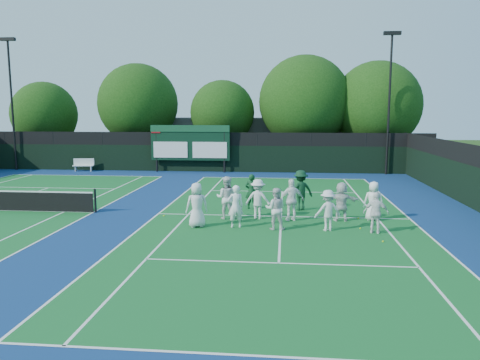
{
  "coord_description": "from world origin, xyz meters",
  "views": [
    {
      "loc": [
        0.15,
        -19.06,
        4.55
      ],
      "look_at": [
        -2.0,
        3.0,
        1.3
      ],
      "focal_mm": 35.0,
      "sensor_mm": 36.0,
      "label": 1
    }
  ],
  "objects": [
    {
      "name": "player_back_2",
      "position": [
        0.44,
        0.26,
        0.89
      ],
      "size": [
        1.12,
        0.73,
        1.78
      ],
      "primitive_type": "imported",
      "rotation": [
        0.0,
        0.0,
        3.45
      ],
      "color": "white",
      "rests_on": "ground"
    },
    {
      "name": "court_apron",
      "position": [
        -6.0,
        1.0,
        0.0
      ],
      "size": [
        34.0,
        32.0,
        0.01
      ],
      "primitive_type": "cube",
      "color": "navy",
      "rests_on": "ground"
    },
    {
      "name": "player_front_4",
      "position": [
        3.57,
        -1.5,
        0.79
      ],
      "size": [
        0.99,
        0.59,
        1.58
      ],
      "primitive_type": "imported",
      "rotation": [
        0.0,
        0.0,
        2.91
      ],
      "color": "white",
      "rests_on": "ground"
    },
    {
      "name": "light_pole_left",
      "position": [
        -21.0,
        15.7,
        6.3
      ],
      "size": [
        1.2,
        0.3,
        10.12
      ],
      "color": "black",
      "rests_on": "ground"
    },
    {
      "name": "player_back_3",
      "position": [
        2.51,
        0.44,
        0.83
      ],
      "size": [
        1.55,
        0.56,
        1.65
      ],
      "primitive_type": "imported",
      "rotation": [
        0.0,
        0.0,
        3.19
      ],
      "color": "silver",
      "rests_on": "ground"
    },
    {
      "name": "tree_e",
      "position": [
        7.51,
        19.58,
        4.87
      ],
      "size": [
        6.98,
        6.98,
        8.54
      ],
      "color": "#311E0D",
      "rests_on": "ground"
    },
    {
      "name": "clubhouse",
      "position": [
        -2.0,
        24.0,
        2.0
      ],
      "size": [
        18.0,
        6.0,
        4.0
      ],
      "primitive_type": "cube",
      "color": "slate",
      "rests_on": "ground"
    },
    {
      "name": "tree_a",
      "position": [
        -20.29,
        19.58,
        4.18
      ],
      "size": [
        5.5,
        5.5,
        7.08
      ],
      "color": "#311E0D",
      "rests_on": "ground"
    },
    {
      "name": "player_back_1",
      "position": [
        -0.99,
        0.51,
        0.85
      ],
      "size": [
        1.18,
        0.77,
        1.71
      ],
      "primitive_type": "imported",
      "rotation": [
        0.0,
        0.0,
        3.01
      ],
      "color": "silver",
      "rests_on": "ground"
    },
    {
      "name": "scoreboard",
      "position": [
        -7.01,
        15.59,
        2.19
      ],
      "size": [
        6.0,
        0.21,
        3.55
      ],
      "color": "black",
      "rests_on": "ground"
    },
    {
      "name": "player_front_1",
      "position": [
        -1.77,
        -1.13,
        0.85
      ],
      "size": [
        0.71,
        0.57,
        1.71
      ],
      "primitive_type": "imported",
      "rotation": [
        0.0,
        0.0,
        3.43
      ],
      "color": "white",
      "rests_on": "ground"
    },
    {
      "name": "tree_c",
      "position": [
        -4.91,
        19.58,
        4.34
      ],
      "size": [
        5.27,
        5.27,
        7.12
      ],
      "color": "#311E0D",
      "rests_on": "ground"
    },
    {
      "name": "tennis_ball_0",
      "position": [
        -0.28,
        -1.03,
        0.03
      ],
      "size": [
        0.07,
        0.07,
        0.07
      ],
      "primitive_type": "sphere",
      "color": "#AACC18",
      "rests_on": "ground"
    },
    {
      "name": "coach_right",
      "position": [
        0.88,
        2.44,
        0.94
      ],
      "size": [
        1.38,
        1.11,
        1.87
      ],
      "primitive_type": "imported",
      "rotation": [
        0.0,
        0.0,
        3.53
      ],
      "color": "#0D321B",
      "rests_on": "ground"
    },
    {
      "name": "tennis_ball_4",
      "position": [
        0.29,
        3.15,
        0.03
      ],
      "size": [
        0.07,
        0.07,
        0.07
      ],
      "primitive_type": "sphere",
      "color": "#AACC18",
      "rests_on": "ground"
    },
    {
      "name": "tennis_ball_3",
      "position": [
        -5.11,
        0.52,
        0.03
      ],
      "size": [
        0.07,
        0.07,
        0.07
      ],
      "primitive_type": "sphere",
      "color": "#AACC18",
      "rests_on": "ground"
    },
    {
      "name": "tree_d",
      "position": [
        1.8,
        19.58,
        5.17
      ],
      "size": [
        7.39,
        7.39,
        9.05
      ],
      "color": "#311E0D",
      "rests_on": "ground"
    },
    {
      "name": "light_pole_right",
      "position": [
        7.5,
        15.7,
        6.3
      ],
      "size": [
        1.2,
        0.3,
        10.12
      ],
      "color": "black",
      "rests_on": "ground"
    },
    {
      "name": "near_court",
      "position": [
        0.0,
        1.0,
        0.01
      ],
      "size": [
        11.05,
        23.85,
        0.01
      ],
      "color": "#135D24",
      "rests_on": "ground"
    },
    {
      "name": "player_back_0",
      "position": [
        -2.33,
        0.37,
        0.92
      ],
      "size": [
        0.95,
        0.78,
        1.83
      ],
      "primitive_type": "imported",
      "rotation": [
        0.0,
        0.0,
        3.05
      ],
      "color": "silver",
      "rests_on": "ground"
    },
    {
      "name": "tree_b",
      "position": [
        -12.04,
        19.58,
        5.02
      ],
      "size": [
        6.65,
        6.65,
        8.52
      ],
      "color": "#311E0D",
      "rests_on": "ground"
    },
    {
      "name": "tennis_ball_5",
      "position": [
        3.1,
        -0.92,
        0.03
      ],
      "size": [
        0.07,
        0.07,
        0.07
      ],
      "primitive_type": "sphere",
      "color": "#AACC18",
      "rests_on": "ground"
    },
    {
      "name": "player_front_2",
      "position": [
        -0.2,
        -1.27,
        0.82
      ],
      "size": [
        0.81,
        0.64,
        1.64
      ],
      "primitive_type": "imported",
      "rotation": [
        0.0,
        0.0,
        3.12
      ],
      "color": "silver",
      "rests_on": "ground"
    },
    {
      "name": "player_back_4",
      "position": [
        3.86,
        0.64,
        0.83
      ],
      "size": [
        0.87,
        0.61,
        1.67
      ],
      "primitive_type": "imported",
      "rotation": [
        0.0,
        0.0,
        3.03
      ],
      "color": "white",
      "rests_on": "ground"
    },
    {
      "name": "ground",
      "position": [
        0.0,
        0.0,
        0.0
      ],
      "size": [
        120.0,
        120.0,
        0.0
      ],
      "primitive_type": "plane",
      "color": "#1C3B10",
      "rests_on": "ground"
    },
    {
      "name": "bench",
      "position": [
        -15.32,
        15.37,
        0.52
      ],
      "size": [
        1.59,
        0.69,
        0.98
      ],
      "color": "white",
      "rests_on": "ground"
    },
    {
      "name": "coach_left",
      "position": [
        -1.41,
        2.52,
        0.83
      ],
      "size": [
        0.64,
        0.45,
        1.66
      ],
      "primitive_type": "imported",
      "rotation": [
        0.0,
        0.0,
        3.05
      ],
      "color": "#103A1D",
      "rests_on": "ground"
    },
    {
      "name": "back_fence",
      "position": [
        -6.0,
        16.0,
        1.36
      ],
      "size": [
        34.0,
        0.08,
        3.0
      ],
      "color": "black",
      "rests_on": "ground"
    },
    {
      "name": "tennis_ball_1",
      "position": [
        3.3,
        0.84,
        0.03
      ],
      "size": [
        0.07,
        0.07,
        0.07
      ],
      "primitive_type": "sphere",
      "color": "#AACC18",
      "rests_on": "ground"
    },
    {
      "name": "player_front_3",
      "position": [
        1.8,
        -1.27,
        0.8
      ],
      "size": [
        1.15,
        0.86,
        1.59
      ],
      "primitive_type": "imported",
      "rotation": [
        0.0,
        0.0,
        3.43
      ],
      "color": "silver",
      "rests_on": "ground"
    },
    {
      "name": "tennis_ball_2",
      "position": [
        3.61,
        -2.73,
        0.03
      ],
      "size": [
        0.07,
        0.07,
        0.07
      ],
      "primitive_type": "sphere",
      "color": "#AACC18",
      "rests_on": "ground"
    },
    {
      "name": "player_front_0",
      "position": [
        -3.31,
        -1.2,
        0.89
      ],
      "size": [
        1.02,
        0.83,
        1.79
      ],
      "primitive_type": "imported",
      "rotation": [
        0.0,
        0.0,
        3.49
      ],
      "color": "silver",
      "rests_on": "ground"
    }
  ]
}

